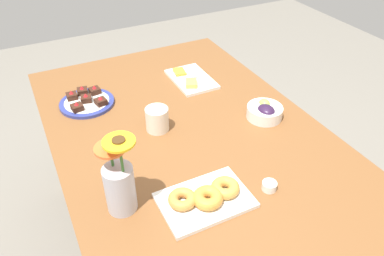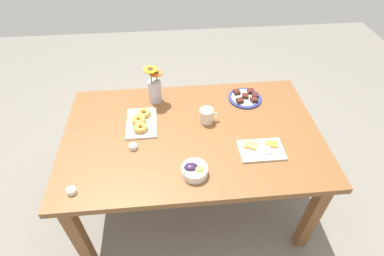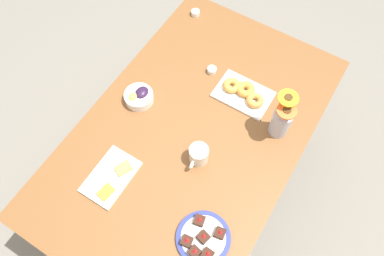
% 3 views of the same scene
% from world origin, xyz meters
% --- Properties ---
extents(ground_plane, '(6.00, 6.00, 0.00)m').
position_xyz_m(ground_plane, '(0.00, 0.00, 0.00)').
color(ground_plane, slate).
extents(dining_table, '(1.60, 1.00, 0.74)m').
position_xyz_m(dining_table, '(0.00, 0.00, 0.65)').
color(dining_table, brown).
rests_on(dining_table, ground_plane).
extents(coffee_mug, '(0.12, 0.09, 0.09)m').
position_xyz_m(coffee_mug, '(0.10, 0.10, 0.79)').
color(coffee_mug, silver).
rests_on(coffee_mug, dining_table).
extents(grape_bowl, '(0.14, 0.14, 0.07)m').
position_xyz_m(grape_bowl, '(-0.02, -0.32, 0.77)').
color(grape_bowl, white).
rests_on(grape_bowl, dining_table).
extents(cheese_platter, '(0.26, 0.17, 0.03)m').
position_xyz_m(cheese_platter, '(0.39, -0.19, 0.75)').
color(cheese_platter, white).
rests_on(cheese_platter, dining_table).
extents(croissant_platter, '(0.19, 0.28, 0.05)m').
position_xyz_m(croissant_platter, '(-0.32, 0.11, 0.76)').
color(croissant_platter, white).
rests_on(croissant_platter, dining_table).
extents(jam_cup_honey, '(0.05, 0.05, 0.03)m').
position_xyz_m(jam_cup_honey, '(-0.36, -0.10, 0.76)').
color(jam_cup_honey, white).
rests_on(jam_cup_honey, dining_table).
extents(dessert_plate, '(0.23, 0.23, 0.05)m').
position_xyz_m(dessert_plate, '(0.41, 0.30, 0.75)').
color(dessert_plate, navy).
rests_on(dessert_plate, dining_table).
extents(flower_vase, '(0.12, 0.11, 0.27)m').
position_xyz_m(flower_vase, '(-0.22, 0.35, 0.84)').
color(flower_vase, '#B2B2BC').
rests_on(flower_vase, dining_table).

